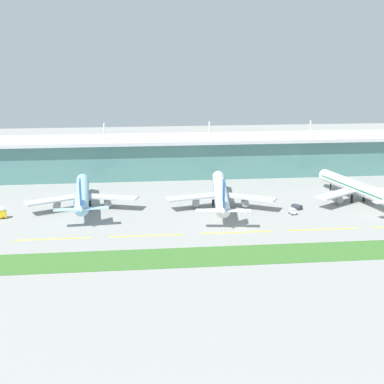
# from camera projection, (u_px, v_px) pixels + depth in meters

# --- Properties ---
(ground_plane) EXTENTS (600.00, 600.00, 0.00)m
(ground_plane) POSITION_uv_depth(u_px,v_px,m) (241.00, 227.00, 209.98)
(ground_plane) COLOR gray
(terminal_building) EXTENTS (288.00, 34.00, 30.21)m
(terminal_building) POSITION_uv_depth(u_px,v_px,m) (208.00, 155.00, 298.76)
(terminal_building) COLOR slate
(terminal_building) RESTS_ON ground
(airliner_near_middle) EXTENTS (48.66, 62.51, 18.90)m
(airliner_near_middle) POSITION_uv_depth(u_px,v_px,m) (82.00, 194.00, 234.00)
(airliner_near_middle) COLOR #9ED1EA
(airliner_near_middle) RESTS_ON ground
(airliner_center) EXTENTS (48.42, 70.37, 18.90)m
(airliner_center) POSITION_uv_depth(u_px,v_px,m) (220.00, 193.00, 236.30)
(airliner_center) COLOR white
(airliner_center) RESTS_ON ground
(airliner_far_middle) EXTENTS (47.77, 62.49, 18.90)m
(airliner_far_middle) POSITION_uv_depth(u_px,v_px,m) (357.00, 188.00, 245.06)
(airliner_far_middle) COLOR silver
(airliner_far_middle) RESTS_ON ground
(taxiway_stripe_west) EXTENTS (28.00, 0.70, 0.04)m
(taxiway_stripe_west) POSITION_uv_depth(u_px,v_px,m) (53.00, 239.00, 196.65)
(taxiway_stripe_west) COLOR yellow
(taxiway_stripe_west) RESTS_ON ground
(taxiway_stripe_mid_west) EXTENTS (28.00, 0.70, 0.04)m
(taxiway_stripe_mid_west) POSITION_uv_depth(u_px,v_px,m) (147.00, 236.00, 200.27)
(taxiway_stripe_mid_west) COLOR yellow
(taxiway_stripe_mid_west) RESTS_ON ground
(taxiway_stripe_centre) EXTENTS (28.00, 0.70, 0.04)m
(taxiway_stripe_centre) POSITION_uv_depth(u_px,v_px,m) (237.00, 232.00, 203.88)
(taxiway_stripe_centre) COLOR yellow
(taxiway_stripe_centre) RESTS_ON ground
(taxiway_stripe_mid_east) EXTENTS (28.00, 0.70, 0.04)m
(taxiway_stripe_mid_east) POSITION_uv_depth(u_px,v_px,m) (323.00, 229.00, 207.50)
(taxiway_stripe_mid_east) COLOR yellow
(taxiway_stripe_mid_east) RESTS_ON ground
(grass_verge) EXTENTS (300.00, 18.00, 0.10)m
(grass_verge) POSITION_uv_depth(u_px,v_px,m) (258.00, 254.00, 181.70)
(grass_verge) COLOR #3D702D
(grass_verge) RESTS_ON ground
(pushback_tug) EXTENTS (4.54, 4.97, 1.85)m
(pushback_tug) POSITION_uv_depth(u_px,v_px,m) (297.00, 207.00, 234.22)
(pushback_tug) COLOR #333842
(pushback_tug) RESTS_ON ground
(baggage_cart) EXTENTS (2.57, 3.87, 2.48)m
(baggage_cart) POSITION_uv_depth(u_px,v_px,m) (293.00, 211.00, 226.59)
(baggage_cart) COLOR silver
(baggage_cart) RESTS_ON ground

